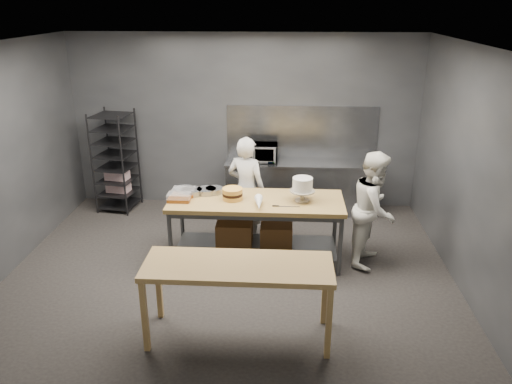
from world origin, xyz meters
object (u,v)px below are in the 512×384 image
speed_rack (116,162)px  chef_right (374,209)px  work_table (255,222)px  layer_cake (233,194)px  microwave (261,153)px  chef_behind (246,189)px  frosted_cake_stand (302,186)px  near_counter (238,271)px

speed_rack → chef_right: size_ratio=1.08×
work_table → layer_cake: size_ratio=8.63×
chef_right → microwave: chef_right is taller
work_table → layer_cake: bearing=-174.3°
chef_behind → chef_right: 1.92m
chef_behind → frosted_cake_stand: 1.12m
work_table → near_counter: 1.81m
work_table → speed_rack: speed_rack is taller
work_table → microwave: bearing=89.9°
microwave → layer_cake: (-0.30, -1.82, -0.05)m
chef_right → layer_cake: size_ratio=5.82×
work_table → chef_behind: 0.71m
speed_rack → chef_right: (4.17, -1.70, -0.05)m
work_table → speed_rack: bearing=145.8°
frosted_cake_stand → layer_cake: bearing=179.5°
work_table → layer_cake: layer_cake is taller
chef_right → microwave: (-1.64, 1.78, 0.24)m
near_counter → layer_cake: size_ratio=7.19×
speed_rack → layer_cake: speed_rack is taller
chef_behind → microwave: bearing=-79.7°
near_counter → chef_behind: bearing=92.5°
speed_rack → microwave: 2.53m
frosted_cake_stand → work_table: bearing=176.6°
chef_behind → frosted_cake_stand: bearing=158.7°
frosted_cake_stand → chef_behind: bearing=139.9°
chef_right → layer_cake: (-1.95, -0.04, 0.19)m
microwave → chef_right: bearing=-47.3°
microwave → frosted_cake_stand: size_ratio=1.59×
layer_cake → chef_right: bearing=1.3°
speed_rack → layer_cake: 2.83m
near_counter → layer_cake: (-0.24, 1.76, 0.19)m
chef_right → frosted_cake_stand: (-1.00, -0.05, 0.33)m
work_table → frosted_cake_stand: bearing=-3.4°
speed_rack → microwave: (2.53, 0.08, 0.19)m
microwave → layer_cake: bearing=-99.5°
near_counter → layer_cake: layer_cake is taller
microwave → layer_cake: microwave is taller
work_table → near_counter: (-0.06, -1.79, 0.24)m
chef_behind → microwave: chef_behind is taller
frosted_cake_stand → chef_right: bearing=3.1°
speed_rack → microwave: size_ratio=3.23×
chef_right → frosted_cake_stand: 1.05m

